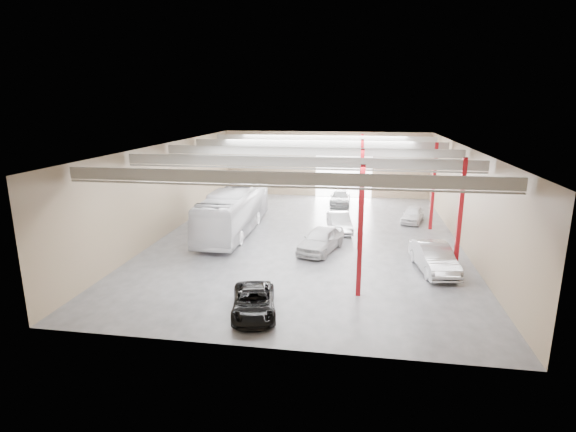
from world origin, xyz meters
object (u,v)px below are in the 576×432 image
(black_sedan, at_px, (254,302))
(car_row_b, at_px, (339,222))
(car_right_near, at_px, (434,258))
(car_row_a, at_px, (321,239))
(car_row_c, at_px, (340,198))
(car_right_far, at_px, (413,215))
(coach_bus, at_px, (234,210))

(black_sedan, bearing_deg, car_row_b, 64.87)
(black_sedan, bearing_deg, car_right_near, 25.12)
(black_sedan, bearing_deg, car_row_a, 64.05)
(car_row_c, xyz_separation_m, car_right_far, (6.46, -5.95, -0.04))
(car_row_c, relative_size, car_right_near, 0.94)
(car_row_a, height_order, car_row_c, car_row_a)
(car_right_far, bearing_deg, coach_bus, -144.09)
(car_row_a, height_order, car_right_near, car_right_near)
(coach_bus, xyz_separation_m, car_row_c, (7.84, 11.28, -1.04))
(car_row_b, distance_m, car_right_far, 7.20)
(car_row_c, bearing_deg, car_row_b, -88.22)
(coach_bus, height_order, car_right_near, coach_bus)
(black_sedan, bearing_deg, coach_bus, 96.82)
(car_row_a, height_order, car_row_b, car_row_a)
(car_row_c, bearing_deg, coach_bus, -125.23)
(black_sedan, xyz_separation_m, car_right_near, (9.49, 7.31, 0.24))
(car_right_near, height_order, car_right_far, car_right_near)
(car_row_a, distance_m, car_right_near, 7.59)
(coach_bus, height_order, car_row_b, coach_bus)
(car_row_a, distance_m, car_row_c, 15.01)
(black_sedan, height_order, car_row_a, car_row_a)
(car_row_a, xyz_separation_m, car_row_b, (1.01, 5.20, -0.11))
(car_row_b, height_order, car_row_c, car_row_b)
(car_row_c, distance_m, car_right_near, 18.83)
(coach_bus, xyz_separation_m, car_right_near, (14.30, -6.41, -0.89))
(car_right_far, bearing_deg, car_row_c, 152.85)
(black_sedan, distance_m, car_row_b, 15.58)
(car_row_a, relative_size, car_row_c, 1.03)
(car_row_a, bearing_deg, car_row_b, 96.32)
(car_row_a, bearing_deg, black_sedan, -86.10)
(car_row_b, xyz_separation_m, car_right_near, (6.09, -7.89, 0.12))
(car_row_b, height_order, car_right_far, car_row_b)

